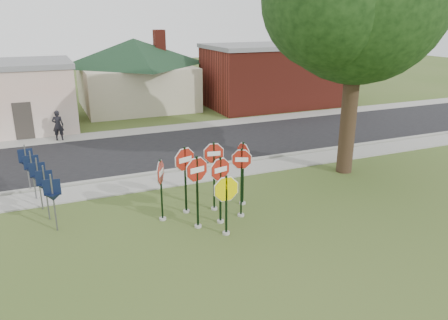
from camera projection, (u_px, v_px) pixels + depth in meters
name	position (u px, v px, depth m)	size (l,w,h in m)	color
ground	(224.00, 235.00, 14.28)	(120.00, 120.00, 0.00)	#3E5620
sidewalk_near	(175.00, 179.00, 19.07)	(60.00, 1.60, 0.06)	#97978F
road	(150.00, 151.00, 23.00)	(60.00, 7.00, 0.04)	black
sidewalk_far	(133.00, 132.00, 26.75)	(60.00, 1.60, 0.06)	#97978F
curb	(168.00, 171.00, 19.93)	(60.00, 0.20, 0.14)	#97978F
stop_sign_center	(220.00, 181.00, 14.68)	(1.06, 0.29, 2.49)	#A2A098
stop_sign_yellow	(226.00, 198.00, 13.94)	(1.16, 0.24, 2.18)	#A2A098
stop_sign_left	(197.00, 181.00, 14.29)	(1.12, 0.31, 2.65)	#A2A098
stop_sign_right	(241.00, 174.00, 15.14)	(0.90, 0.40, 2.62)	#A2A098
stop_sign_back_right	(214.00, 167.00, 15.65)	(1.01, 0.24, 2.69)	#A2A098
stop_sign_back_left	(185.00, 170.00, 15.43)	(1.10, 0.40, 2.61)	#A2A098
stop_sign_far_right	(243.00, 165.00, 16.14)	(0.24, 0.98, 2.55)	#A2A098
stop_sign_far_left	(161.00, 181.00, 14.90)	(0.58, 1.02, 2.36)	#A2A098
route_sign_row	(39.00, 178.00, 15.81)	(1.43, 4.63, 2.00)	#59595E
building_house	(135.00, 60.00, 33.08)	(11.60, 11.60, 6.20)	#B6AE90
building_brick	(272.00, 75.00, 34.14)	(10.20, 6.20, 4.75)	maroon
bg_tree_right	(325.00, 29.00, 43.41)	(5.60, 5.60, 8.40)	#312015
pedestrian	(58.00, 125.00, 24.69)	(0.63, 0.41, 1.72)	black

